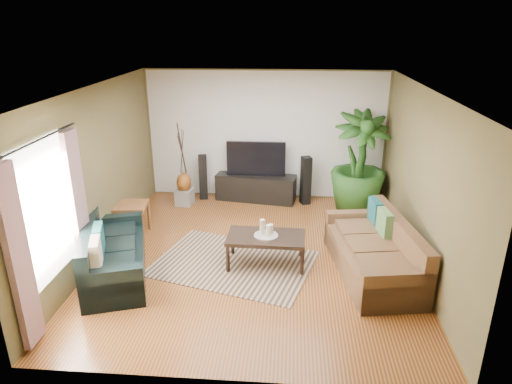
# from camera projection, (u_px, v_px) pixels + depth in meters

# --- Properties ---
(floor) EXTENTS (5.50, 5.50, 0.00)m
(floor) POSITION_uv_depth(u_px,v_px,m) (255.00, 256.00, 7.45)
(floor) COLOR #935A26
(floor) RESTS_ON ground
(ceiling) EXTENTS (5.50, 5.50, 0.00)m
(ceiling) POSITION_uv_depth(u_px,v_px,m) (255.00, 89.00, 6.49)
(ceiling) COLOR white
(ceiling) RESTS_ON ground
(wall_back) EXTENTS (5.00, 0.00, 5.00)m
(wall_back) POSITION_uv_depth(u_px,v_px,m) (266.00, 136.00, 9.53)
(wall_back) COLOR brown
(wall_back) RESTS_ON ground
(wall_front) EXTENTS (5.00, 0.00, 5.00)m
(wall_front) POSITION_uv_depth(u_px,v_px,m) (232.00, 271.00, 4.41)
(wall_front) COLOR brown
(wall_front) RESTS_ON ground
(wall_left) EXTENTS (0.00, 5.50, 5.50)m
(wall_left) POSITION_uv_depth(u_px,v_px,m) (96.00, 174.00, 7.15)
(wall_left) COLOR brown
(wall_left) RESTS_ON ground
(wall_right) EXTENTS (0.00, 5.50, 5.50)m
(wall_right) POSITION_uv_depth(u_px,v_px,m) (422.00, 183.00, 6.79)
(wall_right) COLOR brown
(wall_right) RESTS_ON ground
(backwall_panel) EXTENTS (4.90, 0.00, 4.90)m
(backwall_panel) POSITION_uv_depth(u_px,v_px,m) (265.00, 136.00, 9.53)
(backwall_panel) COLOR white
(backwall_panel) RESTS_ON ground
(window_pane) EXTENTS (0.00, 1.80, 1.80)m
(window_pane) POSITION_uv_depth(u_px,v_px,m) (45.00, 211.00, 5.64)
(window_pane) COLOR white
(window_pane) RESTS_ON ground
(curtain_near) EXTENTS (0.08, 0.35, 2.20)m
(curtain_near) POSITION_uv_depth(u_px,v_px,m) (19.00, 259.00, 5.03)
(curtain_near) COLOR gray
(curtain_near) RESTS_ON ground
(curtain_far) EXTENTS (0.08, 0.35, 2.20)m
(curtain_far) POSITION_uv_depth(u_px,v_px,m) (79.00, 207.00, 6.43)
(curtain_far) COLOR gray
(curtain_far) RESTS_ON ground
(curtain_rod) EXTENTS (0.03, 1.90, 0.03)m
(curtain_rod) POSITION_uv_depth(u_px,v_px,m) (37.00, 141.00, 5.32)
(curtain_rod) COLOR black
(curtain_rod) RESTS_ON ground
(sofa_left) EXTENTS (1.39, 2.11, 0.85)m
(sofa_left) POSITION_uv_depth(u_px,v_px,m) (114.00, 249.00, 6.77)
(sofa_left) COLOR black
(sofa_left) RESTS_ON floor
(sofa_right) EXTENTS (1.29, 2.27, 0.85)m
(sofa_right) POSITION_uv_depth(u_px,v_px,m) (373.00, 248.00, 6.82)
(sofa_right) COLOR brown
(sofa_right) RESTS_ON floor
(area_rug) EXTENTS (2.77, 2.30, 0.01)m
(area_rug) POSITION_uv_depth(u_px,v_px,m) (233.00, 263.00, 7.23)
(area_rug) COLOR tan
(area_rug) RESTS_ON floor
(coffee_table) EXTENTS (1.22, 0.69, 0.49)m
(coffee_table) POSITION_uv_depth(u_px,v_px,m) (266.00, 250.00, 7.14)
(coffee_table) COLOR black
(coffee_table) RESTS_ON floor
(candle_tray) EXTENTS (0.37, 0.37, 0.02)m
(candle_tray) POSITION_uv_depth(u_px,v_px,m) (266.00, 235.00, 7.05)
(candle_tray) COLOR #979692
(candle_tray) RESTS_ON coffee_table
(candle_tall) EXTENTS (0.08, 0.08, 0.24)m
(candle_tall) POSITION_uv_depth(u_px,v_px,m) (262.00, 227.00, 7.03)
(candle_tall) COLOR beige
(candle_tall) RESTS_ON candle_tray
(candle_mid) EXTENTS (0.08, 0.08, 0.19)m
(candle_mid) POSITION_uv_depth(u_px,v_px,m) (268.00, 231.00, 6.97)
(candle_mid) COLOR #F3E6CD
(candle_mid) RESTS_ON candle_tray
(candle_short) EXTENTS (0.08, 0.08, 0.15)m
(candle_short) POSITION_uv_depth(u_px,v_px,m) (271.00, 229.00, 7.07)
(candle_short) COLOR beige
(candle_short) RESTS_ON candle_tray
(tv_stand) EXTENTS (1.73, 0.76, 0.56)m
(tv_stand) POSITION_uv_depth(u_px,v_px,m) (256.00, 187.00, 9.70)
(tv_stand) COLOR black
(tv_stand) RESTS_ON floor
(television) EXTENTS (1.22, 0.07, 0.72)m
(television) POSITION_uv_depth(u_px,v_px,m) (256.00, 159.00, 9.47)
(television) COLOR black
(television) RESTS_ON tv_stand
(speaker_left) EXTENTS (0.20, 0.22, 0.96)m
(speaker_left) POSITION_uv_depth(u_px,v_px,m) (203.00, 177.00, 9.71)
(speaker_left) COLOR black
(speaker_left) RESTS_ON floor
(speaker_right) EXTENTS (0.24, 0.25, 1.01)m
(speaker_right) POSITION_uv_depth(u_px,v_px,m) (306.00, 180.00, 9.42)
(speaker_right) COLOR black
(speaker_right) RESTS_ON floor
(potted_plant) EXTENTS (1.32, 1.32, 1.99)m
(potted_plant) POSITION_uv_depth(u_px,v_px,m) (359.00, 162.00, 8.97)
(potted_plant) COLOR #224F1A
(potted_plant) RESTS_ON floor
(plant_pot) EXTENTS (0.37, 0.37, 0.29)m
(plant_pot) POSITION_uv_depth(u_px,v_px,m) (356.00, 202.00, 9.28)
(plant_pot) COLOR black
(plant_pot) RESTS_ON floor
(pedestal) EXTENTS (0.37, 0.37, 0.33)m
(pedestal) POSITION_uv_depth(u_px,v_px,m) (185.00, 197.00, 9.49)
(pedestal) COLOR gray
(pedestal) RESTS_ON floor
(vase) EXTENTS (0.30, 0.30, 0.42)m
(vase) POSITION_uv_depth(u_px,v_px,m) (184.00, 183.00, 9.37)
(vase) COLOR brown
(vase) RESTS_ON pedestal
(side_table) EXTENTS (0.60, 0.60, 0.58)m
(side_table) POSITION_uv_depth(u_px,v_px,m) (132.00, 219.00, 8.13)
(side_table) COLOR #935A30
(side_table) RESTS_ON floor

